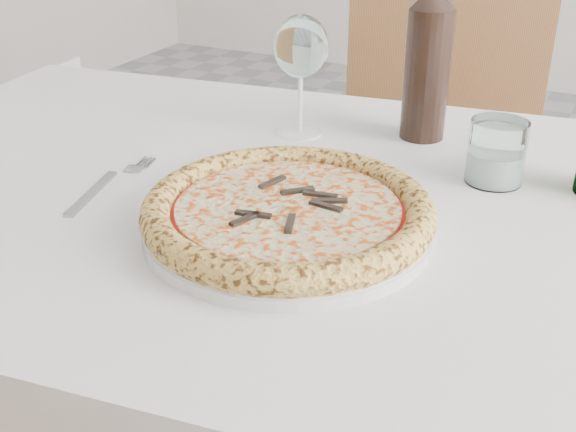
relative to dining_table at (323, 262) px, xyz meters
name	(u,v)px	position (x,y,z in m)	size (l,w,h in m)	color
dining_table	(323,262)	(0.00, 0.00, 0.00)	(1.49, 0.99, 0.76)	brown
chair_far	(433,146)	(-0.07, 0.79, -0.13)	(0.53, 0.53, 0.93)	brown
plate	(288,225)	(0.00, -0.10, 0.10)	(0.32, 0.32, 0.02)	silver
pizza	(288,211)	(0.00, -0.10, 0.12)	(0.33, 0.33, 0.03)	#E3C77D
fork	(106,185)	(-0.26, -0.09, 0.09)	(0.05, 0.18, 0.00)	#9296A5
wine_glass	(301,50)	(-0.12, 0.19, 0.22)	(0.08, 0.08, 0.18)	white
tumbler	(496,156)	(0.18, 0.14, 0.13)	(0.07, 0.07, 0.08)	white
wine_bottle	(428,61)	(0.04, 0.26, 0.21)	(0.07, 0.07, 0.27)	black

